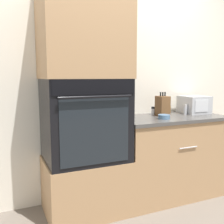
# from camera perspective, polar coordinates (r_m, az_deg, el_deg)

# --- Properties ---
(ground_plane) EXTENTS (12.00, 12.00, 0.00)m
(ground_plane) POSITION_cam_1_polar(r_m,az_deg,el_deg) (2.71, 4.98, -21.86)
(ground_plane) COLOR #6B6056
(wall_back) EXTENTS (8.00, 0.05, 2.50)m
(wall_back) POSITION_cam_1_polar(r_m,az_deg,el_deg) (2.92, -0.66, 6.07)
(wall_back) COLOR silver
(wall_back) RESTS_ON ground_plane
(oven_cabinet_base) EXTENTS (0.78, 0.60, 0.54)m
(oven_cabinet_base) POSITION_cam_1_polar(r_m,az_deg,el_deg) (2.70, -5.75, -15.57)
(oven_cabinet_base) COLOR #A87F56
(oven_cabinet_base) RESTS_ON ground_plane
(wall_oven) EXTENTS (0.76, 0.64, 0.77)m
(wall_oven) POSITION_cam_1_polar(r_m,az_deg,el_deg) (2.51, -5.93, -1.65)
(wall_oven) COLOR black
(wall_oven) RESTS_ON oven_cabinet_base
(oven_cabinet_upper) EXTENTS (0.78, 0.60, 0.89)m
(oven_cabinet_upper) POSITION_cam_1_polar(r_m,az_deg,el_deg) (2.51, -6.23, 17.43)
(oven_cabinet_upper) COLOR #A87F56
(oven_cabinet_upper) RESTS_ON wall_oven
(counter_unit) EXTENTS (1.22, 0.63, 0.90)m
(counter_unit) POSITION_cam_1_polar(r_m,az_deg,el_deg) (3.06, 12.39, -9.23)
(counter_unit) COLOR #A87F56
(counter_unit) RESTS_ON ground_plane
(microwave) EXTENTS (0.30, 0.29, 0.20)m
(microwave) POSITION_cam_1_polar(r_m,az_deg,el_deg) (3.28, 17.45, 1.55)
(microwave) COLOR #B2B5BA
(microwave) RESTS_ON counter_unit
(knife_block) EXTENTS (0.12, 0.14, 0.26)m
(knife_block) POSITION_cam_1_polar(r_m,az_deg,el_deg) (2.96, 10.94, 1.32)
(knife_block) COLOR brown
(knife_block) RESTS_ON counter_unit
(bowl) EXTENTS (0.12, 0.12, 0.04)m
(bowl) POSITION_cam_1_polar(r_m,az_deg,el_deg) (2.76, 11.26, -1.02)
(bowl) COLOR #517599
(bowl) RESTS_ON counter_unit
(condiment_jar_near) EXTENTS (0.04, 0.04, 0.12)m
(condiment_jar_near) POSITION_cam_1_polar(r_m,az_deg,el_deg) (3.12, 15.67, 0.51)
(condiment_jar_near) COLOR silver
(condiment_jar_near) RESTS_ON counter_unit
(condiment_jar_mid) EXTENTS (0.04, 0.04, 0.09)m
(condiment_jar_mid) POSITION_cam_1_polar(r_m,az_deg,el_deg) (3.02, 8.90, 0.22)
(condiment_jar_mid) COLOR silver
(condiment_jar_mid) RESTS_ON counter_unit
(condiment_jar_far) EXTENTS (0.05, 0.05, 0.09)m
(condiment_jar_far) POSITION_cam_1_polar(r_m,az_deg,el_deg) (3.23, 12.27, 0.57)
(condiment_jar_far) COLOR brown
(condiment_jar_far) RESTS_ON counter_unit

